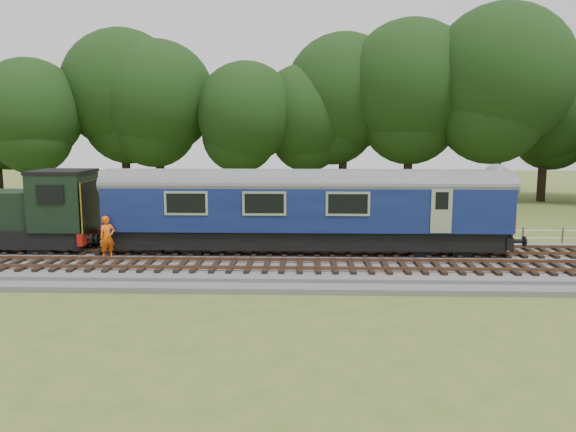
{
  "coord_description": "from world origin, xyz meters",
  "views": [
    {
      "loc": [
        0.9,
        -23.96,
        5.89
      ],
      "look_at": [
        0.1,
        1.4,
        2.0
      ],
      "focal_mm": 35.0,
      "sensor_mm": 36.0,
      "label": 1
    }
  ],
  "objects": [
    {
      "name": "track_north",
      "position": [
        0.0,
        1.4,
        0.42
      ],
      "size": [
        67.2,
        2.4,
        0.21
      ],
      "color": "black",
      "rests_on": "ballast"
    },
    {
      "name": "ballast",
      "position": [
        0.0,
        0.0,
        0.17
      ],
      "size": [
        70.0,
        7.0,
        0.35
      ],
      "primitive_type": "cube",
      "color": "#4C4C4F",
      "rests_on": "ground"
    },
    {
      "name": "worker",
      "position": [
        -7.69,
        -0.32,
        1.29
      ],
      "size": [
        0.8,
        0.79,
        1.87
      ],
      "primitive_type": "imported",
      "rotation": [
        0.0,
        0.0,
        0.75
      ],
      "color": "#FC5D0D",
      "rests_on": "ballast"
    },
    {
      "name": "shunter_loco",
      "position": [
        -13.0,
        1.4,
        1.97
      ],
      "size": [
        8.91,
        2.6,
        3.38
      ],
      "color": "black",
      "rests_on": "ground"
    },
    {
      "name": "fence",
      "position": [
        0.0,
        4.5,
        0.0
      ],
      "size": [
        64.0,
        0.12,
        1.0
      ],
      "primitive_type": null,
      "color": "#6B6054",
      "rests_on": "ground"
    },
    {
      "name": "ground",
      "position": [
        0.0,
        0.0,
        0.0
      ],
      "size": [
        120.0,
        120.0,
        0.0
      ],
      "primitive_type": "plane",
      "color": "#4C6424",
      "rests_on": "ground"
    },
    {
      "name": "dmu_railcar",
      "position": [
        0.93,
        1.4,
        2.61
      ],
      "size": [
        18.05,
        2.86,
        3.88
      ],
      "color": "black",
      "rests_on": "ground"
    },
    {
      "name": "tree_line",
      "position": [
        0.0,
        22.0,
        0.0
      ],
      "size": [
        70.0,
        8.0,
        18.0
      ],
      "primitive_type": null,
      "color": "black",
      "rests_on": "ground"
    },
    {
      "name": "track_south",
      "position": [
        0.0,
        -1.6,
        0.42
      ],
      "size": [
        67.2,
        2.4,
        0.21
      ],
      "color": "black",
      "rests_on": "ballast"
    }
  ]
}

